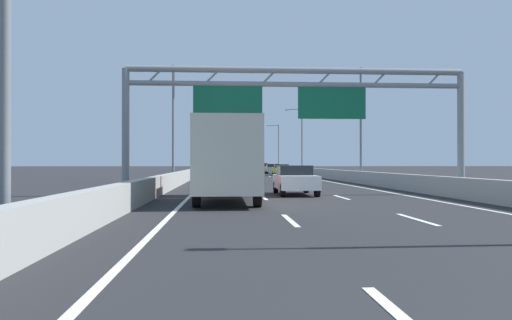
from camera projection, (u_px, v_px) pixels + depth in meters
name	position (u px, v px, depth m)	size (l,w,h in m)	color
ground_plane	(242.00, 171.00, 101.30)	(260.00, 260.00, 0.00)	#262628
lane_dash_left_1	(290.00, 220.00, 13.87)	(0.16, 3.00, 0.01)	white
lane_dash_left_2	(264.00, 198.00, 22.85)	(0.16, 3.00, 0.01)	white
lane_dash_left_3	(253.00, 188.00, 31.83)	(0.16, 3.00, 0.01)	white
lane_dash_left_4	(246.00, 182.00, 40.81)	(0.16, 3.00, 0.01)	white
lane_dash_left_5	(242.00, 179.00, 49.79)	(0.16, 3.00, 0.01)	white
lane_dash_left_6	(239.00, 176.00, 58.78)	(0.16, 3.00, 0.01)	white
lane_dash_left_7	(237.00, 175.00, 67.76)	(0.16, 3.00, 0.01)	white
lane_dash_left_8	(236.00, 173.00, 76.74)	(0.16, 3.00, 0.01)	white
lane_dash_left_9	(234.00, 172.00, 85.72)	(0.16, 3.00, 0.01)	white
lane_dash_left_10	(233.00, 171.00, 94.70)	(0.16, 3.00, 0.01)	white
lane_dash_left_11	(232.00, 170.00, 103.68)	(0.16, 3.00, 0.01)	white
lane_dash_left_12	(232.00, 170.00, 112.66)	(0.16, 3.00, 0.01)	white
lane_dash_left_13	(231.00, 169.00, 121.64)	(0.16, 3.00, 0.01)	white
lane_dash_left_14	(231.00, 169.00, 130.62)	(0.16, 3.00, 0.01)	white
lane_dash_left_15	(230.00, 168.00, 139.60)	(0.16, 3.00, 0.01)	white
lane_dash_left_16	(230.00, 168.00, 148.58)	(0.16, 3.00, 0.01)	white
lane_dash_left_17	(229.00, 168.00, 157.57)	(0.16, 3.00, 0.01)	white
lane_dash_right_1	(417.00, 219.00, 14.10)	(0.16, 3.00, 0.01)	white
lane_dash_right_2	(341.00, 197.00, 23.08)	(0.16, 3.00, 0.01)	white
lane_dash_right_3	(308.00, 188.00, 32.07)	(0.16, 3.00, 0.01)	white
lane_dash_right_4	(290.00, 182.00, 41.05)	(0.16, 3.00, 0.01)	white
lane_dash_right_5	(278.00, 179.00, 50.03)	(0.16, 3.00, 0.01)	white
lane_dash_right_6	(270.00, 176.00, 59.01)	(0.16, 3.00, 0.01)	white
lane_dash_right_7	(264.00, 174.00, 67.99)	(0.16, 3.00, 0.01)	white
lane_dash_right_8	(259.00, 173.00, 76.97)	(0.16, 3.00, 0.01)	white
lane_dash_right_9	(255.00, 172.00, 85.95)	(0.16, 3.00, 0.01)	white
lane_dash_right_10	(252.00, 171.00, 94.93)	(0.16, 3.00, 0.01)	white
lane_dash_right_11	(250.00, 170.00, 103.91)	(0.16, 3.00, 0.01)	white
lane_dash_right_12	(248.00, 170.00, 112.89)	(0.16, 3.00, 0.01)	white
lane_dash_right_13	(246.00, 169.00, 121.88)	(0.16, 3.00, 0.01)	white
lane_dash_right_14	(244.00, 169.00, 130.86)	(0.16, 3.00, 0.01)	white
lane_dash_right_15	(243.00, 168.00, 139.84)	(0.16, 3.00, 0.01)	white
lane_dash_right_16	(242.00, 168.00, 148.82)	(0.16, 3.00, 0.01)	white
lane_dash_right_17	(241.00, 168.00, 157.80)	(0.16, 3.00, 0.01)	white
edge_line_left	(215.00, 172.00, 88.99)	(0.16, 176.00, 0.01)	white
edge_line_right	(273.00, 172.00, 89.67)	(0.16, 176.00, 0.01)	white
barrier_left	(209.00, 168.00, 110.84)	(0.45, 220.00, 0.95)	#9E9E99
barrier_right	(271.00, 168.00, 111.73)	(0.45, 220.00, 0.95)	#9E9E99
sign_gantry	(293.00, 98.00, 24.81)	(17.16, 0.36, 6.36)	gray
streetlamp_left_mid	(176.00, 116.00, 40.33)	(2.58, 0.28, 9.50)	slate
streetlamp_right_mid	(358.00, 117.00, 41.30)	(2.58, 0.28, 9.50)	slate
streetlamp_left_far	(197.00, 136.00, 71.34)	(2.58, 0.28, 9.50)	slate
streetlamp_right_far	(300.00, 137.00, 72.31)	(2.58, 0.28, 9.50)	slate
streetlamp_left_distant	(205.00, 144.00, 102.35)	(2.58, 0.28, 9.50)	slate
streetlamp_right_distant	(277.00, 144.00, 103.32)	(2.58, 0.28, 9.50)	slate
silver_car	(272.00, 169.00, 71.92)	(1.88, 4.17, 1.44)	#A8ADB2
white_car	(295.00, 180.00, 25.01)	(1.84, 4.23, 1.47)	silver
black_car	(224.00, 166.00, 122.43)	(1.81, 4.52, 1.44)	black
blue_car	(223.00, 167.00, 88.16)	(1.84, 4.37, 1.53)	#2347AD
yellow_car	(281.00, 170.00, 62.34)	(1.90, 4.44, 1.42)	yellow
green_car	(223.00, 170.00, 65.04)	(1.86, 4.38, 1.37)	#1E7A38
orange_car	(262.00, 167.00, 90.88)	(1.89, 4.24, 1.53)	orange
box_truck	(227.00, 159.00, 20.51)	(2.47, 8.56, 3.27)	#B21E19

